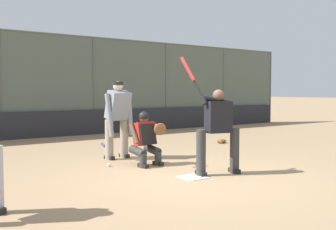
% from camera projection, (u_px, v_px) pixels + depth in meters
% --- Properties ---
extents(ground_plane, '(160.00, 160.00, 0.00)m').
position_uv_depth(ground_plane, '(193.00, 178.00, 6.91)').
color(ground_plane, '#9E7F5B').
extents(home_plate_marker, '(0.43, 0.43, 0.01)m').
position_uv_depth(home_plate_marker, '(193.00, 177.00, 6.91)').
color(home_plate_marker, white).
rests_on(home_plate_marker, ground_plane).
extents(backstop_fence, '(21.87, 0.08, 3.45)m').
position_uv_depth(backstop_fence, '(50.00, 82.00, 13.05)').
color(backstop_fence, '#515651').
rests_on(backstop_fence, ground_plane).
extents(padding_wall, '(21.36, 0.18, 0.85)m').
position_uv_depth(padding_wall, '(52.00, 124.00, 13.05)').
color(padding_wall, '#28282D').
rests_on(padding_wall, ground_plane).
extents(bleachers_beyond, '(15.25, 1.95, 1.16)m').
position_uv_depth(bleachers_beyond, '(129.00, 117.00, 17.29)').
color(bleachers_beyond, slate).
rests_on(bleachers_beyond, ground_plane).
extents(batter_at_plate, '(0.89, 0.82, 2.16)m').
position_uv_depth(batter_at_plate, '(218.00, 128.00, 7.15)').
color(batter_at_plate, '#333333').
rests_on(batter_at_plate, ground_plane).
extents(catcher_behind_plate, '(0.60, 0.71, 1.11)m').
position_uv_depth(catcher_behind_plate, '(146.00, 138.00, 8.01)').
color(catcher_behind_plate, '#333333').
rests_on(catcher_behind_plate, ground_plane).
extents(umpire_home, '(0.70, 0.49, 1.75)m').
position_uv_depth(umpire_home, '(118.00, 117.00, 8.79)').
color(umpire_home, gray).
rests_on(umpire_home, ground_plane).
extents(spare_bat_first_base_side, '(0.27, 0.89, 0.07)m').
position_uv_depth(spare_bat_first_base_side, '(104.00, 145.00, 10.77)').
color(spare_bat_first_base_side, black).
rests_on(spare_bat_first_base_side, ground_plane).
extents(fielding_glove_on_dirt, '(0.33, 0.25, 0.12)m').
position_uv_depth(fielding_glove_on_dirt, '(222.00, 141.00, 11.49)').
color(fielding_glove_on_dirt, brown).
rests_on(fielding_glove_on_dirt, ground_plane).
extents(baseball_loose, '(0.07, 0.07, 0.07)m').
position_uv_depth(baseball_loose, '(109.00, 165.00, 7.94)').
color(baseball_loose, white).
rests_on(baseball_loose, ground_plane).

